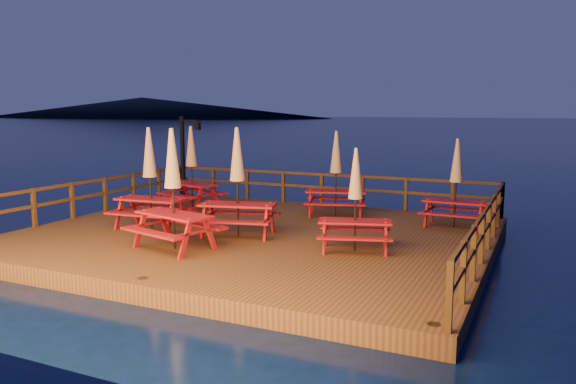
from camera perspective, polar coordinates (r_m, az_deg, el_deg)
name	(u,v)px	position (r m, az deg, el deg)	size (l,w,h in m)	color
ground	(255,246)	(15.23, -3.36, -5.54)	(500.00, 500.00, 0.00)	black
deck	(255,239)	(15.18, -3.36, -4.81)	(12.00, 10.00, 0.40)	#462C16
deck_piles	(255,257)	(15.30, -3.35, -6.63)	(11.44, 9.44, 1.40)	#342410
railing	(283,195)	(16.55, -0.47, -0.29)	(11.80, 9.75, 1.10)	#342410
lamp_post	(186,149)	(21.55, -10.32, 4.35)	(0.85, 0.18, 3.00)	black
headland_left	(142,108)	(262.89, -14.59, 8.31)	(180.00, 84.00, 9.00)	black
picnic_table_0	(456,181)	(16.22, 16.71, 1.03)	(1.78, 1.49, 2.47)	maroon
picnic_table_1	(336,172)	(17.27, 4.89, 2.03)	(2.19, 1.98, 2.62)	maroon
picnic_table_2	(173,187)	(13.32, -11.60, 0.50)	(2.33, 2.08, 2.84)	maroon
picnic_table_3	(355,198)	(12.98, 6.86, -0.61)	(2.01, 1.82, 2.40)	maroon
picnic_table_4	(150,176)	(15.84, -13.84, 1.56)	(2.08, 1.77, 2.78)	maroon
picnic_table_5	(237,180)	(14.49, -5.16, 1.22)	(2.31, 2.06, 2.81)	maroon
picnic_table_6	(192,166)	(18.95, -9.77, 2.66)	(2.30, 2.09, 2.72)	maroon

